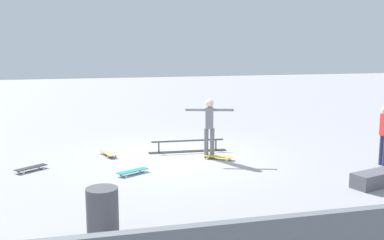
% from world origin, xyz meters
% --- Properties ---
extents(ground_plane, '(60.00, 60.00, 0.00)m').
position_xyz_m(ground_plane, '(0.00, 0.00, 0.00)').
color(ground_plane, '#9E9EA3').
extents(grind_rail, '(2.25, 0.36, 0.34)m').
position_xyz_m(grind_rail, '(-0.38, -0.60, 0.15)').
color(grind_rail, black).
rests_on(grind_rail, ground_plane).
extents(skate_ledge, '(1.72, 0.88, 0.32)m').
position_xyz_m(skate_ledge, '(-3.80, 3.45, 0.16)').
color(skate_ledge, '#595960').
rests_on(skate_ledge, ground_plane).
extents(skater_main, '(1.26, 0.44, 1.60)m').
position_xyz_m(skater_main, '(-0.77, 0.24, 0.93)').
color(skater_main, slate).
rests_on(skater_main, ground_plane).
extents(skateboard_main, '(0.77, 0.62, 0.09)m').
position_xyz_m(skateboard_main, '(-0.95, 0.47, 0.07)').
color(skateboard_main, yellow).
rests_on(skateboard_main, ground_plane).
extents(loose_skateboard_teal, '(0.80, 0.56, 0.09)m').
position_xyz_m(loose_skateboard_teal, '(1.43, 1.29, 0.07)').
color(loose_skateboard_teal, teal).
rests_on(loose_skateboard_teal, ground_plane).
extents(loose_skateboard_black, '(0.76, 0.64, 0.09)m').
position_xyz_m(loose_skateboard_black, '(3.80, 0.39, 0.07)').
color(loose_skateboard_black, black).
rests_on(loose_skateboard_black, ground_plane).
extents(loose_skateboard_natural, '(0.42, 0.82, 0.09)m').
position_xyz_m(loose_skateboard_natural, '(1.87, -0.66, 0.07)').
color(loose_skateboard_natural, tan).
rests_on(loose_skateboard_natural, ground_plane).
extents(trash_bin, '(0.51, 0.51, 0.81)m').
position_xyz_m(trash_bin, '(2.33, 4.76, 0.41)').
color(trash_bin, '#47474C').
rests_on(trash_bin, ground_plane).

